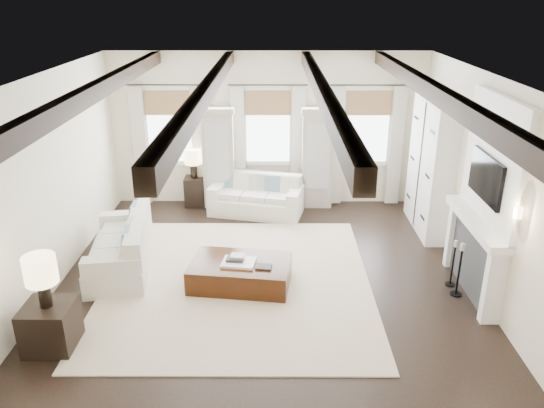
{
  "coord_description": "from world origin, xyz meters",
  "views": [
    {
      "loc": [
        0.13,
        -7.08,
        4.29
      ],
      "look_at": [
        0.1,
        0.72,
        1.15
      ],
      "focal_mm": 35.0,
      "sensor_mm": 36.0,
      "label": 1
    }
  ],
  "objects_px": {
    "side_table_front": "(51,326)",
    "side_table_back": "(195,191)",
    "sofa_back": "(257,198)",
    "sofa_left": "(124,249)",
    "ottoman": "(240,274)"
  },
  "relations": [
    {
      "from": "sofa_left",
      "to": "ottoman",
      "type": "xyz_separation_m",
      "value": [
        1.95,
        -0.56,
        -0.15
      ]
    },
    {
      "from": "sofa_back",
      "to": "sofa_left",
      "type": "distance_m",
      "value": 3.19
    },
    {
      "from": "ottoman",
      "to": "side_table_back",
      "type": "distance_m",
      "value": 3.57
    },
    {
      "from": "sofa_left",
      "to": "ottoman",
      "type": "bearing_deg",
      "value": -15.9
    },
    {
      "from": "sofa_back",
      "to": "side_table_front",
      "type": "bearing_deg",
      "value": -119.06
    },
    {
      "from": "side_table_front",
      "to": "sofa_back",
      "type": "bearing_deg",
      "value": 60.94
    },
    {
      "from": "side_table_front",
      "to": "side_table_back",
      "type": "relative_size",
      "value": 0.99
    },
    {
      "from": "ottoman",
      "to": "side_table_back",
      "type": "height_order",
      "value": "side_table_back"
    },
    {
      "from": "sofa_back",
      "to": "sofa_left",
      "type": "height_order",
      "value": "sofa_left"
    },
    {
      "from": "side_table_front",
      "to": "side_table_back",
      "type": "bearing_deg",
      "value": 76.74
    },
    {
      "from": "sofa_back",
      "to": "side_table_back",
      "type": "xyz_separation_m",
      "value": [
        -1.34,
        0.43,
        -0.01
      ]
    },
    {
      "from": "sofa_left",
      "to": "side_table_back",
      "type": "height_order",
      "value": "sofa_left"
    },
    {
      "from": "sofa_left",
      "to": "side_table_back",
      "type": "bearing_deg",
      "value": 74.54
    },
    {
      "from": "sofa_left",
      "to": "sofa_back",
      "type": "bearing_deg",
      "value": 48.39
    },
    {
      "from": "side_table_front",
      "to": "side_table_back",
      "type": "xyz_separation_m",
      "value": [
        1.16,
        4.93,
        0.0
      ]
    }
  ]
}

